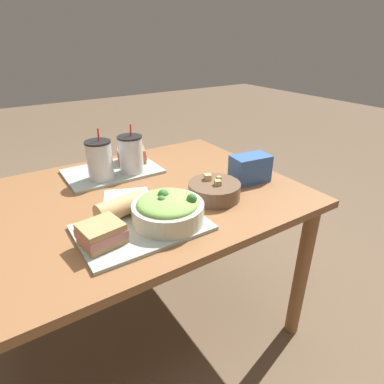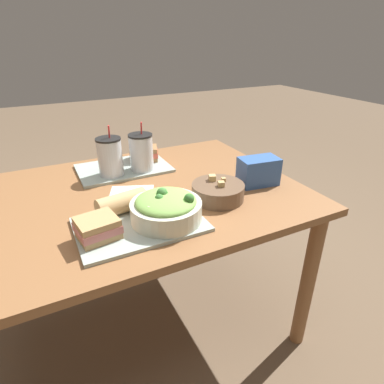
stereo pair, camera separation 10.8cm
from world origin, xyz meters
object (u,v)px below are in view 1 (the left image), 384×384
(drink_cup_red, at_px, (131,155))
(sandwich_far, at_px, (132,155))
(soup_bowl, at_px, (214,190))
(baguette_near, at_px, (122,206))
(chip_bag, at_px, (250,169))
(salad_bowl, at_px, (168,209))
(sandwich_near, at_px, (101,234))
(drink_cup_dark, at_px, (100,161))
(napkin_folded, at_px, (126,195))

(drink_cup_red, bearing_deg, sandwich_far, 66.87)
(soup_bowl, bearing_deg, drink_cup_red, 113.56)
(baguette_near, bearing_deg, chip_bag, -100.24)
(salad_bowl, relative_size, soup_bowl, 1.18)
(sandwich_near, relative_size, baguette_near, 0.75)
(sandwich_far, bearing_deg, baguette_near, -98.51)
(baguette_near, xyz_separation_m, chip_bag, (0.57, -0.00, 0.01))
(sandwich_near, distance_m, baguette_near, 0.16)
(drink_cup_dark, relative_size, napkin_folded, 1.09)
(baguette_near, distance_m, drink_cup_red, 0.39)
(sandwich_near, distance_m, napkin_folded, 0.33)
(drink_cup_red, bearing_deg, soup_bowl, -66.44)
(sandwich_near, relative_size, drink_cup_red, 0.62)
(drink_cup_red, bearing_deg, drink_cup_dark, -180.00)
(drink_cup_dark, distance_m, napkin_folded, 0.21)
(sandwich_far, xyz_separation_m, chip_bag, (0.34, -0.45, 0.01))
(soup_bowl, xyz_separation_m, drink_cup_red, (-0.17, 0.38, 0.05))
(soup_bowl, xyz_separation_m, chip_bag, (0.22, 0.04, 0.02))
(baguette_near, bearing_deg, salad_bowl, -145.44)
(napkin_folded, bearing_deg, baguette_near, -116.49)
(soup_bowl, bearing_deg, drink_cup_dark, 128.58)
(napkin_folded, bearing_deg, sandwich_near, -124.59)
(sandwich_far, bearing_deg, sandwich_near, -102.32)
(salad_bowl, bearing_deg, drink_cup_red, 81.09)
(sandwich_near, relative_size, drink_cup_dark, 0.62)
(soup_bowl, xyz_separation_m, sandwich_near, (-0.46, -0.07, 0.01))
(sandwich_near, distance_m, sandwich_far, 0.66)
(salad_bowl, relative_size, drink_cup_dark, 1.08)
(drink_cup_red, height_order, chip_bag, drink_cup_red)
(chip_bag, bearing_deg, baguette_near, -172.88)
(drink_cup_dark, height_order, chip_bag, drink_cup_dark)
(sandwich_near, bearing_deg, chip_bag, 1.03)
(drink_cup_red, distance_m, napkin_folded, 0.23)
(soup_bowl, height_order, sandwich_near, soup_bowl)
(baguette_near, distance_m, napkin_folded, 0.18)
(soup_bowl, height_order, drink_cup_dark, drink_cup_dark)
(sandwich_near, bearing_deg, salad_bowl, -8.15)
(soup_bowl, height_order, chip_bag, chip_bag)
(soup_bowl, height_order, baguette_near, soup_bowl)
(baguette_near, bearing_deg, drink_cup_dark, -17.65)
(drink_cup_dark, xyz_separation_m, chip_bag, (0.52, -0.34, -0.03))
(sandwich_far, bearing_deg, soup_bowl, -57.67)
(sandwich_near, height_order, drink_cup_dark, drink_cup_dark)
(soup_bowl, distance_m, napkin_folded, 0.34)
(napkin_folded, bearing_deg, drink_cup_red, 59.65)
(salad_bowl, distance_m, drink_cup_dark, 0.46)
(drink_cup_dark, height_order, napkin_folded, drink_cup_dark)
(drink_cup_red, relative_size, chip_bag, 1.27)
(chip_bag, relative_size, napkin_folded, 0.85)
(sandwich_near, relative_size, sandwich_far, 0.86)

